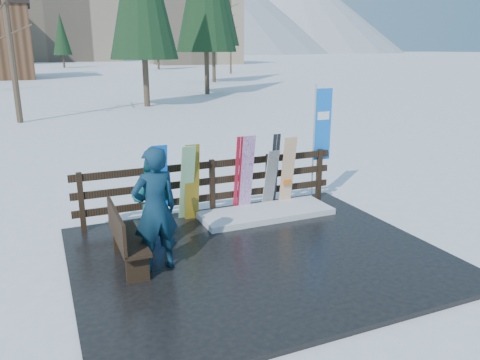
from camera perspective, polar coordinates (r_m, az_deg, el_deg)
name	(u,v)px	position (r m, az deg, el deg)	size (l,w,h in m)	color
ground	(257,258)	(8.06, 2.13, -9.43)	(700.00, 700.00, 0.00)	white
deck	(257,255)	(8.04, 2.13, -9.17)	(6.00, 5.00, 0.08)	black
fence	(212,183)	(9.71, -3.40, -0.35)	(5.60, 0.10, 1.15)	black
snow_patch	(266,213)	(9.72, 3.19, -4.02)	(2.75, 1.00, 0.12)	white
bench	(124,236)	(7.59, -13.94, -6.64)	(0.41, 1.50, 0.97)	black
snowboard_0	(160,185)	(9.15, -9.76, -0.63)	(0.30, 0.03, 1.62)	blue
snowboard_1	(187,183)	(9.29, -6.47, -0.38)	(0.27, 0.03, 1.61)	white
snowboard_2	(192,182)	(9.32, -5.87, -0.30)	(0.29, 0.03, 1.57)	yellow
snowboard_3	(247,174)	(9.71, 0.84, 0.73)	(0.26, 0.03, 1.68)	white
snowboard_4	(270,179)	(9.99, 3.74, 0.08)	(0.26, 0.03, 1.34)	black
snowboard_5	(288,172)	(10.15, 5.83, 1.00)	(0.29, 0.03, 1.57)	silver
ski_pair_a	(239,174)	(9.71, -0.18, 0.68)	(0.16, 0.27, 1.64)	#B5162B
ski_pair_b	(274,171)	(10.06, 4.21, 1.14)	(0.17, 0.21, 1.63)	black
rental_flag	(321,129)	(10.69, 9.80, 6.16)	(0.45, 0.04, 2.60)	silver
person_front	(155,209)	(7.26, -10.30, -3.55)	(0.72, 0.47, 1.96)	#103B4C
person_back	(153,202)	(8.24, -10.61, -2.61)	(0.77, 0.60, 1.58)	#125B5F
resort_buildings	(47,19)	(122.22, -22.45, 17.66)	(73.00, 87.60, 22.60)	tan
trees	(112,21)	(53.98, -15.38, 18.20)	(41.91, 68.75, 14.55)	#382B1E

